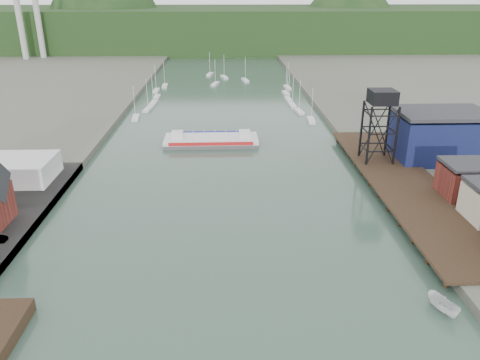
{
  "coord_description": "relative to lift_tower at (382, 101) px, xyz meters",
  "views": [
    {
      "loc": [
        0.72,
        -41.43,
        38.58
      ],
      "look_at": [
        3.52,
        42.36,
        4.0
      ],
      "focal_mm": 35.0,
      "sensor_mm": 36.0,
      "label": 1
    }
  ],
  "objects": [
    {
      "name": "lift_tower",
      "position": [
        0.0,
        0.0,
        0.0
      ],
      "size": [
        6.5,
        6.5,
        16.0
      ],
      "color": "black",
      "rests_on": "east_pier"
    },
    {
      "name": "blue_shed",
      "position": [
        15.0,
        2.0,
        -8.59
      ],
      "size": [
        20.5,
        14.5,
        11.3
      ],
      "color": "#0C1538",
      "rests_on": "east_land"
    },
    {
      "name": "white_shed",
      "position": [
        -79.0,
        -8.0,
        -11.8
      ],
      "size": [
        18.0,
        12.0,
        4.5
      ],
      "primitive_type": "cube",
      "color": "silver",
      "rests_on": "west_quay"
    },
    {
      "name": "smokestacks",
      "position": [
        -141.0,
        174.5,
        14.35
      ],
      "size": [
        11.2,
        8.2,
        60.0
      ],
      "color": "#ADADA7",
      "rests_on": "ground"
    },
    {
      "name": "distant_hills",
      "position": [
        -38.98,
        243.35,
        -5.27
      ],
      "size": [
        500.0,
        120.0,
        80.0
      ],
      "color": "black",
      "rests_on": "ground"
    },
    {
      "name": "east_pier",
      "position": [
        2.0,
        -13.0,
        -13.75
      ],
      "size": [
        14.0,
        70.0,
        2.45
      ],
      "color": "black",
      "rests_on": "ground"
    },
    {
      "name": "motorboat",
      "position": [
        -6.66,
        -51.3,
        -14.65
      ],
      "size": [
        3.55,
        5.52,
        2.0
      ],
      "primitive_type": "imported",
      "rotation": [
        0.0,
        0.0,
        0.34
      ],
      "color": "silver",
      "rests_on": "ground"
    },
    {
      "name": "marina_sailboats",
      "position": [
        -34.92,
        80.46,
        -15.3
      ],
      "size": [
        57.71,
        92.65,
        0.9
      ],
      "color": "silver",
      "rests_on": "ground"
    },
    {
      "name": "chain_ferry",
      "position": [
        -37.97,
        19.61,
        -14.63
      ],
      "size": [
        24.79,
        10.35,
        3.56
      ],
      "rotation": [
        0.0,
        0.0,
        0.01
      ],
      "color": "#4D4D50",
      "rests_on": "ground"
    },
    {
      "name": "ground",
      "position": [
        -35.0,
        -58.0,
        -15.65
      ],
      "size": [
        600.0,
        600.0,
        0.0
      ],
      "primitive_type": "plane",
      "color": "#314C40",
      "rests_on": "ground"
    }
  ]
}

